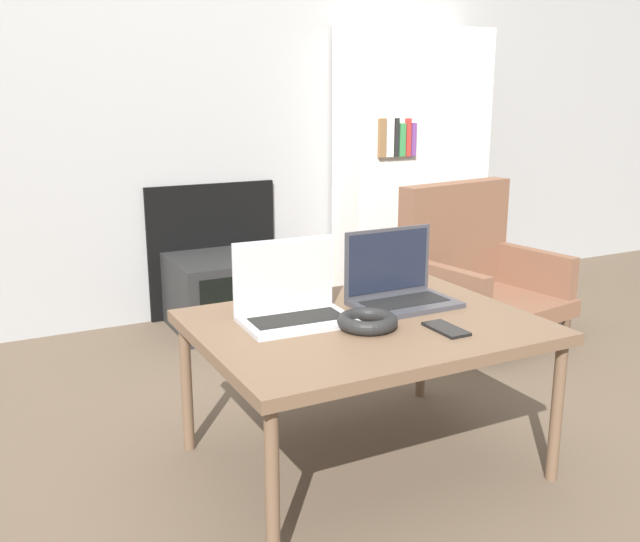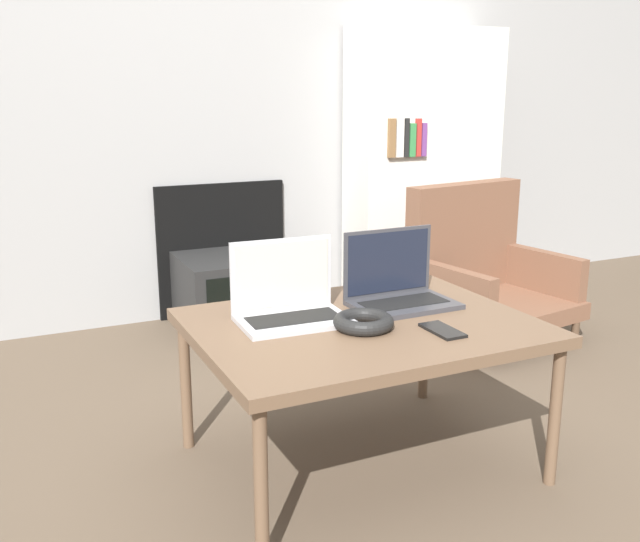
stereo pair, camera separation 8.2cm
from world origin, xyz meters
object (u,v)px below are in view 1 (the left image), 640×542
Objects in this scene: laptop_left at (292,302)px; tv at (230,292)px; headphones at (367,321)px; armchair at (472,270)px; phone at (446,329)px; laptop_right at (398,287)px.

laptop_left is 1.45m from tv.
armchair is (1.14, 0.90, -0.18)m from headphones.
laptop_left is at bearing 140.23° from phone.
phone is (-0.03, -0.30, -0.05)m from laptop_right.
laptop_right is 0.58× the size of tv.
laptop_right is at bearing -86.40° from tv.
laptop_left is 1.88× the size of headphones.
phone is (0.36, -0.30, -0.05)m from laptop_left.
laptop_right reaches higher than tv.
laptop_left is 0.24m from headphones.
laptop_left is 0.47m from phone.
headphones is 1.46m from armchair.
laptop_left is 0.38m from laptop_right.
phone is 0.26× the size of tv.
tv is at bearing 80.29° from laptop_left.
phone is 1.70m from tv.
laptop_left is 2.27× the size of phone.
laptop_left is 1.51m from armchair.
armchair is at bearing 31.89° from laptop_left.
phone is at bearing -141.52° from armchair.
armchair reaches higher than headphones.
laptop_left is at bearing -102.31° from tv.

